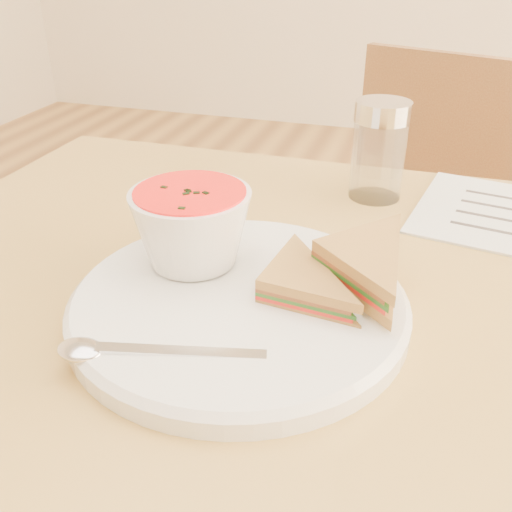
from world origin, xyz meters
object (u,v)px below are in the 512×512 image
(condiment_shaker, at_px, (379,151))
(plate, at_px, (239,305))
(soup_bowl, at_px, (192,231))
(chair_far, at_px, (392,265))

(condiment_shaker, bearing_deg, plate, -105.61)
(soup_bowl, bearing_deg, chair_far, 76.09)
(chair_far, height_order, soup_bowl, soup_bowl)
(soup_bowl, xyz_separation_m, condiment_shaker, (0.14, 0.26, 0.01))
(chair_far, distance_m, condiment_shaker, 0.57)
(condiment_shaker, bearing_deg, chair_far, 86.85)
(plate, height_order, soup_bowl, soup_bowl)
(chair_far, bearing_deg, condiment_shaker, 106.78)
(soup_bowl, bearing_deg, condiment_shaker, 61.26)
(plate, bearing_deg, soup_bowl, 146.58)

